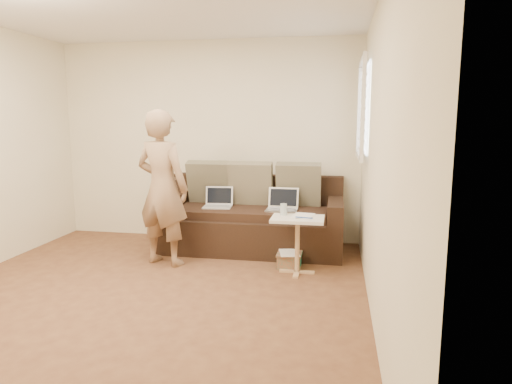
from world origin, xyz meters
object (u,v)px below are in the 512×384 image
at_px(striped_box, 289,260).
at_px(sofa, 252,215).
at_px(person, 162,188).
at_px(side_table, 297,245).
at_px(laptop_white, 217,207).
at_px(drinking_glass, 284,209).
at_px(laptop_silver, 282,211).

bearing_deg(striped_box, sofa, 130.34).
xyz_separation_m(person, side_table, (1.48, -0.05, -0.56)).
bearing_deg(laptop_white, side_table, -39.75).
height_order(sofa, drinking_glass, sofa).
bearing_deg(side_table, laptop_white, 145.24).
relative_size(person, drinking_glass, 14.20).
relative_size(person, striped_box, 6.42).
xyz_separation_m(drinking_glass, striped_box, (0.06, 0.06, -0.57)).
distance_m(sofa, side_table, 1.01).
xyz_separation_m(sofa, laptop_silver, (0.38, -0.10, 0.10)).
relative_size(sofa, striped_box, 8.29).
bearing_deg(drinking_glass, sofa, 124.43).
relative_size(laptop_silver, laptop_white, 1.07).
distance_m(laptop_white, drinking_glass, 1.10).
height_order(sofa, laptop_silver, sofa).
bearing_deg(side_table, drinking_glass, 149.46).
relative_size(side_table, drinking_glass, 4.95).
bearing_deg(laptop_white, striped_box, -36.11).
xyz_separation_m(sofa, side_table, (0.63, -0.78, -0.13)).
height_order(laptop_silver, laptop_white, laptop_white).
height_order(person, side_table, person).
relative_size(laptop_silver, drinking_glass, 3.05).
xyz_separation_m(side_table, drinking_glass, (-0.16, 0.09, 0.36)).
distance_m(drinking_glass, striped_box, 0.58).
height_order(drinking_glass, striped_box, drinking_glass).
bearing_deg(laptop_silver, striped_box, -72.52).
bearing_deg(striped_box, laptop_white, 148.88).
distance_m(laptop_silver, side_table, 0.75).
bearing_deg(side_table, striped_box, 122.23).
bearing_deg(sofa, person, -139.70).
bearing_deg(drinking_glass, side_table, -30.54).
bearing_deg(laptop_silver, person, -151.83).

